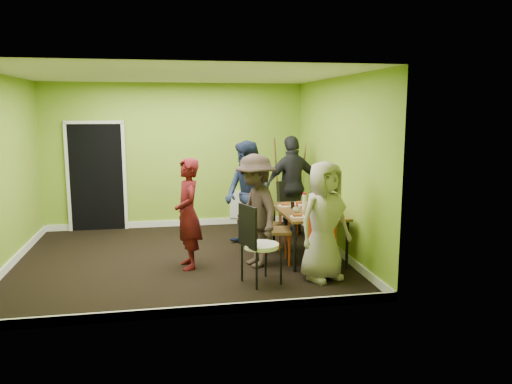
# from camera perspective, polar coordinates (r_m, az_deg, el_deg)

# --- Properties ---
(ground) EXTENTS (5.00, 5.00, 0.00)m
(ground) POSITION_cam_1_polar(r_m,az_deg,el_deg) (7.93, -8.49, -7.54)
(ground) COLOR black
(ground) RESTS_ON ground
(room_walls) EXTENTS (5.04, 4.54, 2.82)m
(room_walls) POSITION_cam_1_polar(r_m,az_deg,el_deg) (7.74, -8.86, -0.44)
(room_walls) COLOR #79A329
(room_walls) RESTS_ON ground
(dining_table) EXTENTS (0.90, 1.50, 0.75)m
(dining_table) POSITION_cam_1_polar(r_m,az_deg,el_deg) (7.82, 5.98, -2.45)
(dining_table) COLOR black
(dining_table) RESTS_ON ground
(chair_left_far) EXTENTS (0.51, 0.51, 0.95)m
(chair_left_far) POSITION_cam_1_polar(r_m,az_deg,el_deg) (8.11, 0.65, -3.12)
(chair_left_far) COLOR red
(chair_left_far) RESTS_ON ground
(chair_left_near) EXTENTS (0.49, 0.49, 1.08)m
(chair_left_near) POSITION_cam_1_polar(r_m,az_deg,el_deg) (7.48, 1.54, -3.66)
(chair_left_near) COLOR red
(chair_left_near) RESTS_ON ground
(chair_back_end) EXTENTS (0.49, 0.55, 1.01)m
(chair_back_end) POSITION_cam_1_polar(r_m,az_deg,el_deg) (9.11, 3.85, -0.61)
(chair_back_end) COLOR red
(chair_back_end) RESTS_ON ground
(chair_front_end) EXTENTS (0.54, 0.55, 1.04)m
(chair_front_end) POSITION_cam_1_polar(r_m,az_deg,el_deg) (7.06, 7.48, -4.71)
(chair_front_end) COLOR red
(chair_front_end) RESTS_ON ground
(chair_bentwood) EXTENTS (0.55, 0.54, 1.08)m
(chair_bentwood) POSITION_cam_1_polar(r_m,az_deg,el_deg) (6.59, 0.05, -5.55)
(chair_bentwood) COLOR black
(chair_bentwood) RESTS_ON ground
(easel) EXTENTS (0.71, 0.66, 1.76)m
(easel) POSITION_cam_1_polar(r_m,az_deg,el_deg) (9.84, 3.83, 1.08)
(easel) COLOR brown
(easel) RESTS_ON ground
(plate_near_left) EXTENTS (0.22, 0.22, 0.01)m
(plate_near_left) POSITION_cam_1_polar(r_m,az_deg,el_deg) (8.10, 3.34, -1.57)
(plate_near_left) COLOR white
(plate_near_left) RESTS_ON dining_table
(plate_near_right) EXTENTS (0.22, 0.22, 0.01)m
(plate_near_right) POSITION_cam_1_polar(r_m,az_deg,el_deg) (7.29, 4.75, -2.82)
(plate_near_right) COLOR white
(plate_near_right) RESTS_ON dining_table
(plate_far_back) EXTENTS (0.27, 0.27, 0.01)m
(plate_far_back) POSITION_cam_1_polar(r_m,az_deg,el_deg) (8.27, 5.24, -1.36)
(plate_far_back) COLOR white
(plate_far_back) RESTS_ON dining_table
(plate_far_front) EXTENTS (0.21, 0.21, 0.01)m
(plate_far_front) POSITION_cam_1_polar(r_m,az_deg,el_deg) (7.24, 6.94, -2.95)
(plate_far_front) COLOR white
(plate_far_front) RESTS_ON dining_table
(plate_wall_back) EXTENTS (0.23, 0.23, 0.01)m
(plate_wall_back) POSITION_cam_1_polar(r_m,az_deg,el_deg) (8.10, 7.59, -1.64)
(plate_wall_back) COLOR white
(plate_wall_back) RESTS_ON dining_table
(plate_wall_front) EXTENTS (0.25, 0.25, 0.01)m
(plate_wall_front) POSITION_cam_1_polar(r_m,az_deg,el_deg) (7.62, 7.87, -2.35)
(plate_wall_front) COLOR white
(plate_wall_front) RESTS_ON dining_table
(thermos) EXTENTS (0.06, 0.06, 0.24)m
(thermos) POSITION_cam_1_polar(r_m,az_deg,el_deg) (7.81, 5.55, -1.17)
(thermos) COLOR white
(thermos) RESTS_ON dining_table
(blue_bottle) EXTENTS (0.08, 0.08, 0.20)m
(blue_bottle) POSITION_cam_1_polar(r_m,az_deg,el_deg) (7.50, 8.76, -1.84)
(blue_bottle) COLOR #1737B0
(blue_bottle) RESTS_ON dining_table
(orange_bottle) EXTENTS (0.04, 0.04, 0.08)m
(orange_bottle) POSITION_cam_1_polar(r_m,az_deg,el_deg) (8.00, 4.69, -1.47)
(orange_bottle) COLOR red
(orange_bottle) RESTS_ON dining_table
(glass_mid) EXTENTS (0.06, 0.06, 0.10)m
(glass_mid) POSITION_cam_1_polar(r_m,az_deg,el_deg) (7.90, 4.21, -1.52)
(glass_mid) COLOR black
(glass_mid) RESTS_ON dining_table
(glass_back) EXTENTS (0.06, 0.06, 0.10)m
(glass_back) POSITION_cam_1_polar(r_m,az_deg,el_deg) (8.15, 5.57, -1.21)
(glass_back) COLOR black
(glass_back) RESTS_ON dining_table
(glass_front) EXTENTS (0.06, 0.06, 0.09)m
(glass_front) POSITION_cam_1_polar(r_m,az_deg,el_deg) (7.38, 7.86, -2.45)
(glass_front) COLOR black
(glass_front) RESTS_ON dining_table
(cup_a) EXTENTS (0.11, 0.11, 0.09)m
(cup_a) POSITION_cam_1_polar(r_m,az_deg,el_deg) (7.58, 4.64, -2.07)
(cup_a) COLOR white
(cup_a) RESTS_ON dining_table
(cup_b) EXTENTS (0.11, 0.11, 0.10)m
(cup_b) POSITION_cam_1_polar(r_m,az_deg,el_deg) (7.89, 7.51, -1.60)
(cup_b) COLOR white
(cup_b) RESTS_ON dining_table
(person_standing) EXTENTS (0.46, 0.64, 1.61)m
(person_standing) POSITION_cam_1_polar(r_m,az_deg,el_deg) (7.30, -7.78, -2.47)
(person_standing) COLOR #4F0D12
(person_standing) RESTS_ON ground
(person_left_far) EXTENTS (0.98, 1.07, 1.79)m
(person_left_far) POSITION_cam_1_polar(r_m,az_deg,el_deg) (8.27, -1.01, -0.33)
(person_left_far) COLOR #161F38
(person_left_far) RESTS_ON ground
(person_left_near) EXTENTS (0.88, 1.20, 1.66)m
(person_left_near) POSITION_cam_1_polar(r_m,az_deg,el_deg) (7.31, -0.05, -2.15)
(person_left_near) COLOR #2D221E
(person_left_near) RESTS_ON ground
(person_back_end) EXTENTS (1.14, 0.66, 1.83)m
(person_back_end) POSITION_cam_1_polar(r_m,az_deg,el_deg) (9.22, 4.17, 0.76)
(person_back_end) COLOR black
(person_back_end) RESTS_ON ground
(person_front_end) EXTENTS (0.93, 0.78, 1.63)m
(person_front_end) POSITION_cam_1_polar(r_m,az_deg,el_deg) (6.79, 7.81, -3.30)
(person_front_end) COLOR gray
(person_front_end) RESTS_ON ground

